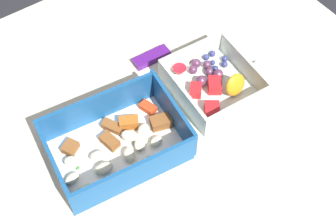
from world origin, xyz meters
The scene contains 5 objects.
table_surface centered at (0.00, 0.00, 1.00)cm, with size 80.00×80.00×2.00cm, color beige.
pasta_container centered at (-11.77, 0.73, 4.03)cm, with size 22.51×16.98×6.61cm.
fruit_bowl centered at (8.20, 2.01, 3.58)cm, with size 14.59×15.88×4.97cm.
candy_bar centered at (3.30, 13.93, 2.60)cm, with size 7.00×2.40×1.20cm, color #51197A.
paper_cup_liner centered at (17.91, 0.09, 2.73)cm, with size 3.26×3.26×1.47cm, color white.
Camera 1 is at (-27.10, -34.62, 67.53)cm, focal length 49.86 mm.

